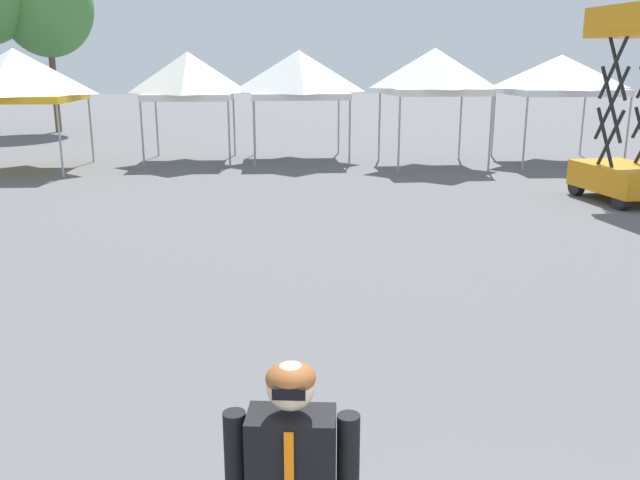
% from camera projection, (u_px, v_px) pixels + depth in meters
% --- Properties ---
extents(canopy_tent_behind_center, '(3.42, 3.42, 3.52)m').
position_uv_depth(canopy_tent_behind_center, '(15.00, 75.00, 19.44)').
color(canopy_tent_behind_center, '#9E9EA3').
rests_on(canopy_tent_behind_center, ground).
extents(canopy_tent_right_of_center, '(2.80, 2.80, 3.46)m').
position_uv_depth(canopy_tent_right_of_center, '(188.00, 76.00, 21.26)').
color(canopy_tent_right_of_center, '#9E9EA3').
rests_on(canopy_tent_right_of_center, ground).
extents(canopy_tent_behind_left, '(3.11, 3.11, 3.51)m').
position_uv_depth(canopy_tent_behind_left, '(299.00, 74.00, 21.58)').
color(canopy_tent_behind_left, '#9E9EA3').
rests_on(canopy_tent_behind_left, ground).
extents(canopy_tent_far_left, '(2.97, 2.97, 3.55)m').
position_uv_depth(canopy_tent_far_left, '(434.00, 71.00, 20.21)').
color(canopy_tent_far_left, '#9E9EA3').
rests_on(canopy_tent_far_left, ground).
extents(canopy_tent_far_right, '(3.37, 3.37, 3.35)m').
position_uv_depth(canopy_tent_far_right, '(561.00, 75.00, 21.02)').
color(canopy_tent_far_right, '#9E9EA3').
rests_on(canopy_tent_far_right, ground).
extents(scissor_lift, '(1.68, 2.46, 4.33)m').
position_uv_depth(scissor_lift, '(626.00, 145.00, 15.29)').
color(scissor_lift, black).
rests_on(scissor_lift, ground).
extents(tree_behind_tents_left, '(4.03, 4.03, 7.77)m').
position_uv_depth(tree_behind_tents_left, '(47.00, 6.00, 29.80)').
color(tree_behind_tents_left, brown).
rests_on(tree_behind_tents_left, ground).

